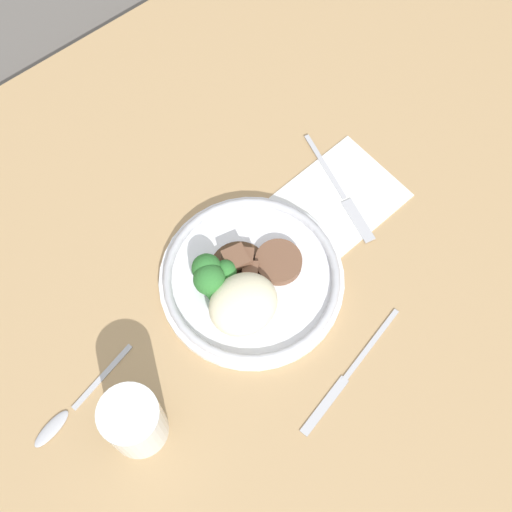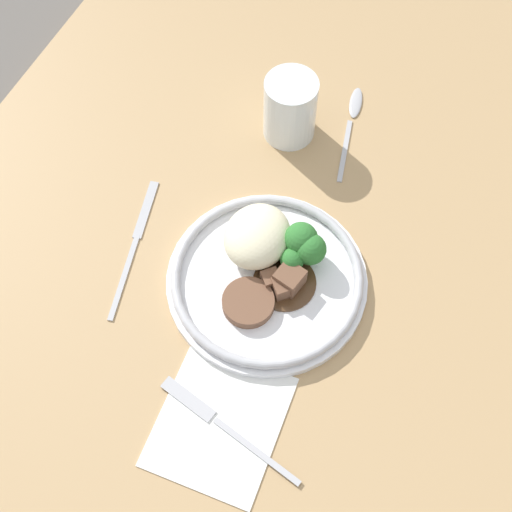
{
  "view_description": "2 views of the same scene",
  "coord_description": "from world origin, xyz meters",
  "px_view_note": "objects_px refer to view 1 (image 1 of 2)",
  "views": [
    {
      "loc": [
        0.26,
        0.31,
        0.94
      ],
      "look_at": [
        0.02,
        0.0,
        0.08
      ],
      "focal_mm": 50.0,
      "sensor_mm": 36.0,
      "label": 1
    },
    {
      "loc": [
        -0.33,
        -0.14,
        0.85
      ],
      "look_at": [
        0.04,
        0.03,
        0.08
      ],
      "focal_mm": 50.0,
      "sensor_mm": 36.0,
      "label": 2
    }
  ],
  "objects_px": {
    "juice_glass": "(135,423)",
    "spoon": "(64,415)",
    "fork": "(344,197)",
    "knife": "(348,375)",
    "plate": "(246,282)"
  },
  "relations": [
    {
      "from": "juice_glass",
      "to": "spoon",
      "type": "relative_size",
      "value": 0.58
    },
    {
      "from": "spoon",
      "to": "plate",
      "type": "bearing_deg",
      "value": 165.71
    },
    {
      "from": "plate",
      "to": "knife",
      "type": "distance_m",
      "value": 0.18
    },
    {
      "from": "fork",
      "to": "spoon",
      "type": "distance_m",
      "value": 0.48
    },
    {
      "from": "juice_glass",
      "to": "knife",
      "type": "xyz_separation_m",
      "value": [
        -0.25,
        0.11,
        -0.04
      ]
    },
    {
      "from": "juice_glass",
      "to": "knife",
      "type": "relative_size",
      "value": 0.48
    },
    {
      "from": "plate",
      "to": "fork",
      "type": "xyz_separation_m",
      "value": [
        -0.2,
        -0.02,
        -0.02
      ]
    },
    {
      "from": "fork",
      "to": "plate",
      "type": "bearing_deg",
      "value": -71.13
    },
    {
      "from": "plate",
      "to": "spoon",
      "type": "distance_m",
      "value": 0.29
    },
    {
      "from": "juice_glass",
      "to": "spoon",
      "type": "height_order",
      "value": "juice_glass"
    },
    {
      "from": "fork",
      "to": "spoon",
      "type": "height_order",
      "value": "same"
    },
    {
      "from": "plate",
      "to": "knife",
      "type": "height_order",
      "value": "plate"
    },
    {
      "from": "plate",
      "to": "juice_glass",
      "type": "bearing_deg",
      "value": 17.03
    },
    {
      "from": "juice_glass",
      "to": "knife",
      "type": "bearing_deg",
      "value": 156.48
    },
    {
      "from": "fork",
      "to": "knife",
      "type": "height_order",
      "value": "fork"
    }
  ]
}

